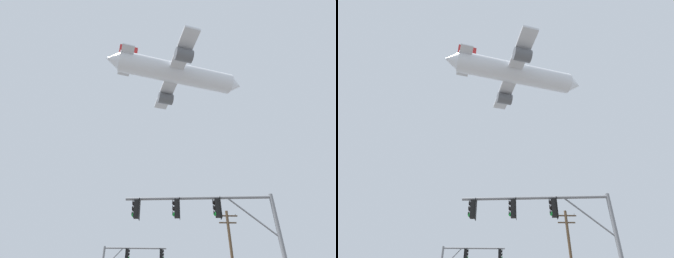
{
  "view_description": "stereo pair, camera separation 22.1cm",
  "coord_description": "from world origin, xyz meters",
  "views": [
    {
      "loc": [
        -0.63,
        -6.5,
        1.39
      ],
      "look_at": [
        0.17,
        14.59,
        15.61
      ],
      "focal_mm": 27.41,
      "sensor_mm": 36.0,
      "label": 1
    },
    {
      "loc": [
        -0.41,
        -6.5,
        1.39
      ],
      "look_at": [
        0.17,
        14.59,
        15.61
      ],
      "focal_mm": 27.41,
      "sensor_mm": 36.0,
      "label": 2
    }
  ],
  "objects": [
    {
      "name": "utility_pole",
      "position": [
        6.59,
        20.6,
        4.96
      ],
      "size": [
        2.2,
        0.28,
        9.33
      ],
      "color": "brown",
      "rests_on": "ground"
    },
    {
      "name": "signal_pole_near",
      "position": [
        2.11,
        6.34,
        4.68
      ],
      "size": [
        7.56,
        0.87,
        5.96
      ],
      "color": "slate",
      "rests_on": "ground"
    },
    {
      "name": "airplane",
      "position": [
        2.31,
        27.34,
        36.78
      ],
      "size": [
        26.4,
        20.4,
        7.23
      ],
      "color": "white"
    }
  ]
}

